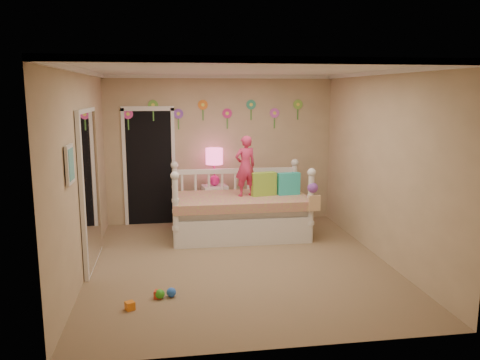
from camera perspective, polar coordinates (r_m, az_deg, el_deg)
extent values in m
cube|color=#7F684C|center=(6.68, -0.07, -9.85)|extent=(4.00, 4.50, 0.01)
cube|color=white|center=(6.27, -0.08, 13.03)|extent=(4.00, 4.50, 0.01)
cube|color=tan|center=(8.56, -2.33, 3.61)|extent=(4.00, 0.01, 2.60)
cube|color=tan|center=(6.37, -18.17, 0.73)|extent=(0.01, 4.50, 2.60)
cube|color=tan|center=(6.93, 16.51, 1.57)|extent=(0.01, 4.50, 2.60)
cube|color=#28C8C8|center=(7.86, 5.78, -0.44)|extent=(0.37, 0.16, 0.36)
cube|color=#8EC13A|center=(7.76, 2.79, -0.48)|extent=(0.42, 0.22, 0.38)
imported|color=#D32F5D|center=(7.68, 0.64, 1.66)|extent=(0.40, 0.32, 0.97)
cube|color=white|center=(8.47, -3.01, -2.99)|extent=(0.47, 0.38, 0.70)
sphere|color=#E41E83|center=(8.38, -3.04, -0.05)|extent=(0.18, 0.18, 0.18)
cylinder|color=#E41E83|center=(8.35, -3.05, 1.21)|extent=(0.03, 0.03, 0.38)
cylinder|color=#FF4C96|center=(8.32, -3.07, 2.83)|extent=(0.30, 0.30, 0.28)
cube|color=black|center=(8.53, -10.68, 1.62)|extent=(0.90, 0.04, 2.07)
cube|color=white|center=(6.70, -17.30, -0.94)|extent=(0.07, 1.30, 2.10)
cube|color=white|center=(5.45, -19.52, 1.76)|extent=(0.05, 0.34, 0.42)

